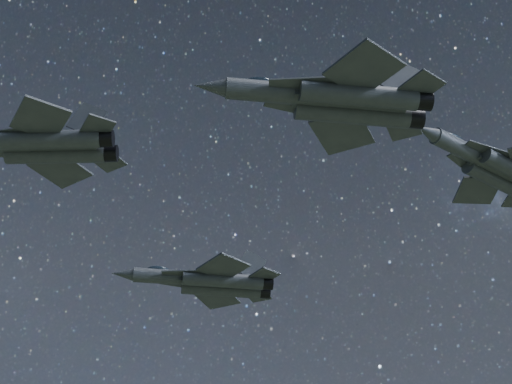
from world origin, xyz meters
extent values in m
cube|color=#2E3239|center=(-13.47, -2.24, 152.00)|extent=(8.30, 3.07, 1.29)
cylinder|color=#2E3239|center=(-13.28, -3.29, 151.55)|extent=(8.50, 3.17, 1.55)
cylinder|color=#2E3239|center=(-12.89, -1.34, 151.55)|extent=(8.50, 3.17, 1.55)
cylinder|color=black|center=(-8.79, -4.19, 151.55)|extent=(1.55, 1.66, 1.43)
cylinder|color=black|center=(-8.40, -2.24, 151.55)|extent=(1.55, 1.66, 1.43)
cube|color=#2E3239|center=(-17.05, -2.89, 151.93)|extent=(5.20, 2.98, 0.12)
cube|color=#2E3239|center=(-16.53, -0.26, 151.93)|extent=(5.18, 1.13, 0.12)
cube|color=#2E3239|center=(-13.94, -5.60, 151.75)|extent=(5.05, 5.34, 0.20)
cube|color=#2E3239|center=(-12.61, 1.04, 151.75)|extent=(5.69, 5.71, 0.20)
cube|color=#2E3239|center=(-9.43, -5.38, 151.75)|extent=(2.97, 3.09, 0.15)
cube|color=#2E3239|center=(-8.53, -0.89, 151.75)|extent=(3.36, 3.38, 0.15)
cube|color=#2E3239|center=(-10.50, -4.10, 153.44)|extent=(3.37, 1.11, 3.54)
cube|color=#2E3239|center=(-10.01, -1.66, 153.44)|extent=(3.46, 0.62, 3.54)
cylinder|color=#2E3239|center=(-1.60, 21.71, 153.31)|extent=(7.90, 1.92, 1.65)
cone|color=#2E3239|center=(-6.68, 21.88, 153.31)|extent=(2.60, 1.57, 1.48)
ellipsoid|color=#19232D|center=(-2.87, 21.75, 154.11)|extent=(2.56, 1.20, 0.82)
cube|color=#2E3239|center=(3.92, 21.52, 153.26)|extent=(8.75, 1.89, 1.38)
cylinder|color=#2E3239|center=(4.30, 20.44, 152.78)|extent=(8.96, 1.96, 1.65)
cylinder|color=#2E3239|center=(4.38, 22.56, 152.78)|extent=(8.96, 1.96, 1.65)
cylinder|color=black|center=(9.18, 20.27, 152.78)|extent=(1.43, 1.57, 1.53)
cylinder|color=black|center=(9.25, 22.39, 152.78)|extent=(1.43, 1.57, 1.53)
cube|color=#2E3239|center=(0.26, 20.21, 153.18)|extent=(5.64, 2.38, 0.13)
cube|color=#2E3239|center=(0.36, 23.07, 153.18)|extent=(5.63, 2.02, 0.13)
cube|color=#2E3239|center=(4.00, 17.91, 152.99)|extent=(5.77, 5.97, 0.21)
cube|color=#2E3239|center=(4.25, 25.11, 152.99)|extent=(5.89, 6.03, 0.21)
cube|color=#2E3239|center=(8.71, 18.91, 152.99)|extent=(3.40, 3.49, 0.16)
cube|color=#2E3239|center=(8.88, 23.79, 152.99)|extent=(3.47, 3.54, 0.16)
cube|color=#2E3239|center=(7.37, 20.07, 154.80)|extent=(3.68, 0.59, 3.78)
cube|color=#2E3239|center=(7.46, 22.72, 154.80)|extent=(3.69, 0.50, 3.78)
cylinder|color=#2E3239|center=(3.83, -13.16, 150.57)|extent=(7.80, 1.98, 1.63)
cone|color=#2E3239|center=(-1.18, -12.93, 150.57)|extent=(2.57, 1.58, 1.46)
ellipsoid|color=#19232D|center=(2.58, -13.10, 151.35)|extent=(2.54, 1.21, 0.81)
cube|color=#2E3239|center=(9.26, -13.40, 150.52)|extent=(8.64, 1.95, 1.36)
cylinder|color=#2E3239|center=(9.63, -14.47, 150.05)|extent=(8.85, 2.03, 1.63)
cylinder|color=#2E3239|center=(9.73, -12.38, 150.05)|extent=(8.85, 2.03, 1.63)
cylinder|color=black|center=(14.44, -14.68, 150.05)|extent=(1.43, 1.57, 1.51)
cylinder|color=black|center=(14.53, -12.59, 150.05)|extent=(1.43, 1.57, 1.51)
cube|color=#2E3239|center=(5.65, -14.65, 150.44)|extent=(5.56, 2.40, 0.13)
cube|color=#2E3239|center=(5.77, -11.83, 150.44)|extent=(5.55, 1.93, 0.13)
cube|color=#2E3239|center=(9.31, -16.96, 150.25)|extent=(5.67, 5.87, 0.21)
cube|color=#2E3239|center=(9.63, -9.86, 150.25)|extent=(5.82, 5.96, 0.21)
cube|color=#2E3239|center=(13.96, -16.02, 150.25)|extent=(3.34, 3.43, 0.16)
cube|color=#2E3239|center=(14.18, -11.22, 150.25)|extent=(3.43, 3.50, 0.16)
cube|color=#2E3239|center=(12.65, -14.86, 152.03)|extent=(3.63, 0.62, 3.72)
cube|color=#2E3239|center=(12.77, -12.25, 152.03)|extent=(3.64, 0.51, 3.72)
cylinder|color=#2E3239|center=(21.87, -5.79, 153.18)|extent=(7.10, 4.37, 1.50)
cone|color=#2E3239|center=(17.68, -7.74, 153.18)|extent=(2.67, 2.20, 1.35)
ellipsoid|color=#19232D|center=(20.83, -6.27, 153.90)|extent=(2.51, 1.89, 0.74)
cube|color=#2E3239|center=(26.41, -3.67, 153.13)|extent=(7.77, 4.65, 1.25)
cylinder|color=#2E3239|center=(26.36, -2.63, 152.69)|extent=(7.97, 4.78, 1.50)
cube|color=#2E3239|center=(23.99, -6.23, 153.06)|extent=(5.12, 2.24, 0.12)
cube|color=#2E3239|center=(22.90, -3.87, 153.06)|extent=(4.68, 3.80, 0.12)
cube|color=#2E3239|center=(25.21, -0.62, 152.89)|extent=(4.14, 4.56, 0.19)
camera|label=1|loc=(-5.19, -55.71, 111.33)|focal=55.00mm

